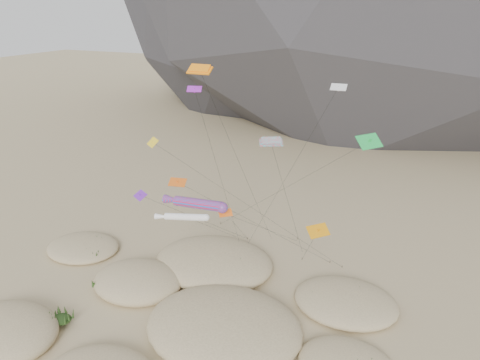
% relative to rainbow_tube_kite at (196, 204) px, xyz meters
% --- Properties ---
extents(ground, '(500.00, 500.00, 0.00)m').
position_rel_rainbow_tube_kite_xyz_m(ground, '(1.92, -7.55, -12.62)').
color(ground, '#CCB789').
rests_on(ground, ground).
extents(dunes, '(50.26, 35.28, 3.77)m').
position_rel_rainbow_tube_kite_xyz_m(dunes, '(0.78, -4.05, -11.90)').
color(dunes, '#CCB789').
rests_on(dunes, ground).
extents(dune_grass, '(43.02, 26.66, 1.59)m').
position_rel_rainbow_tube_kite_xyz_m(dune_grass, '(2.14, -3.87, -11.76)').
color(dune_grass, black).
rests_on(dune_grass, ground).
extents(kite_stakes, '(21.11, 7.30, 0.30)m').
position_rel_rainbow_tube_kite_xyz_m(kite_stakes, '(3.84, 15.50, -12.47)').
color(kite_stakes, '#3F2D1E').
rests_on(kite_stakes, ground).
extents(rainbow_tube_kite, '(11.16, 19.94, 13.59)m').
position_rel_rainbow_tube_kite_xyz_m(rainbow_tube_kite, '(0.00, 0.00, 0.00)').
color(rainbow_tube_kite, red).
rests_on(rainbow_tube_kite, ground).
extents(white_tube_kite, '(7.08, 14.47, 9.66)m').
position_rel_rainbow_tube_kite_xyz_m(white_tube_kite, '(-3.64, 2.99, -3.67)').
color(white_tube_kite, white).
rests_on(white_tube_kite, ground).
extents(orange_parafoil, '(5.02, 15.27, 27.57)m').
position_rel_rainbow_tube_kite_xyz_m(orange_parafoil, '(-0.77, 3.37, 14.11)').
color(orange_parafoil, orange).
rests_on(orange_parafoil, ground).
extents(multi_parafoil, '(2.68, 13.76, 20.38)m').
position_rel_rainbow_tube_kite_xyz_m(multi_parafoil, '(7.63, 3.27, 7.07)').
color(multi_parafoil, '#FF1A32').
rests_on(multi_parafoil, ground).
extents(delta_kites, '(28.90, 20.96, 25.32)m').
position_rel_rainbow_tube_kite_xyz_m(delta_kites, '(4.68, 4.05, 3.73)').
color(delta_kites, yellow).
rests_on(delta_kites, ground).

